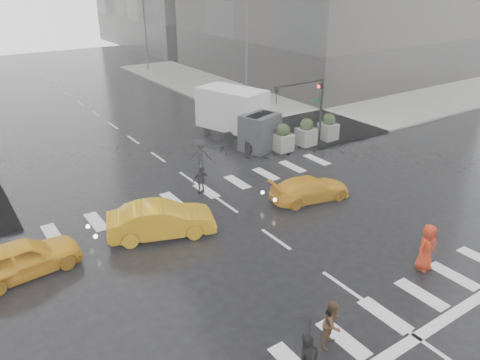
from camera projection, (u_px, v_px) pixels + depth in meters
ground at (276, 239)px, 20.51m from camera, size 120.00×120.00×0.00m
sidewalk_ne at (323, 96)px, 43.70m from camera, size 35.00×35.00×0.15m
road_markings at (276, 239)px, 20.51m from camera, size 18.00×48.00×0.01m
traffic_signal_pole at (310, 100)px, 29.86m from camera, size 4.45×0.42×4.50m
street_lamp_near at (245, 50)px, 37.65m from camera, size 2.15×0.22×9.00m
street_lamp_far at (144, 27)px, 52.72m from camera, size 2.15×0.22×9.00m
planter_west at (283, 138)px, 29.89m from camera, size 1.10×1.10×1.80m
planter_mid at (306, 133)px, 30.92m from camera, size 1.10×1.10×1.80m
planter_east at (328, 127)px, 31.95m from camera, size 1.10×1.10×1.80m
pedestrian_black at (309, 344)px, 12.61m from camera, size 1.00×1.01×2.43m
pedestrian_brown at (333, 324)px, 14.41m from camera, size 0.97×0.87×1.65m
pedestrian_orange at (427, 247)px, 18.11m from camera, size 0.96×0.64×1.94m
pedestrian_far_a at (201, 180)px, 24.46m from camera, size 0.94×0.62×1.55m
pedestrian_far_b at (201, 155)px, 27.34m from camera, size 1.35×1.30×1.88m
taxi_front at (23, 258)px, 17.85m from camera, size 4.44×2.11×1.46m
taxi_mid at (161, 220)px, 20.50m from camera, size 4.95×3.08×1.54m
taxi_rear at (310, 189)px, 23.82m from camera, size 4.00×2.41×1.23m
box_truck at (239, 115)px, 31.67m from camera, size 2.44×6.50×3.45m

